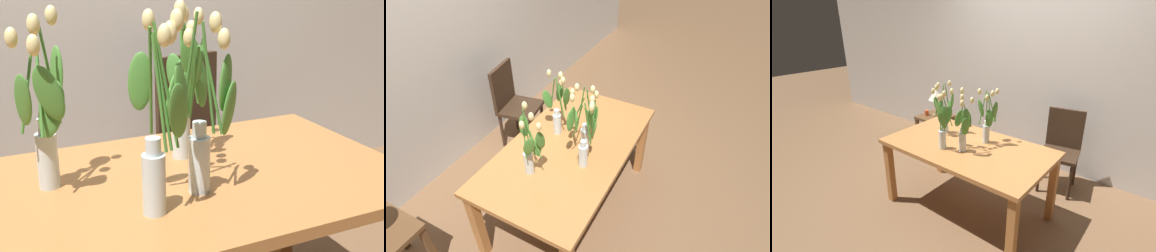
% 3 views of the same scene
% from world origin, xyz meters
% --- Properties ---
extents(dining_table, '(1.60, 0.90, 0.74)m').
position_xyz_m(dining_table, '(0.00, 0.00, 0.65)').
color(dining_table, '#B7753D').
rests_on(dining_table, ground).
extents(tulip_vase_0, '(0.18, 0.24, 0.57)m').
position_xyz_m(tulip_vase_0, '(-0.39, 0.09, 0.97)').
color(tulip_vase_0, silver).
rests_on(tulip_vase_0, dining_table).
extents(tulip_vase_1, '(0.15, 0.22, 0.58)m').
position_xyz_m(tulip_vase_1, '(-0.12, -0.19, 0.98)').
color(tulip_vase_1, silver).
rests_on(tulip_vase_1, dining_table).
extents(tulip_vase_2, '(0.24, 0.22, 0.59)m').
position_xyz_m(tulip_vase_2, '(0.04, -0.11, 0.96)').
color(tulip_vase_2, silver).
rests_on(tulip_vase_2, dining_table).
extents(tulip_vase_3, '(0.17, 0.27, 0.56)m').
position_xyz_m(tulip_vase_3, '(0.12, 0.17, 0.97)').
color(tulip_vase_3, silver).
rests_on(tulip_vase_3, dining_table).
extents(dining_chair, '(0.46, 0.46, 0.93)m').
position_xyz_m(dining_chair, '(0.57, 1.03, 0.52)').
color(dining_chair, '#382619').
rests_on(dining_chair, ground).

